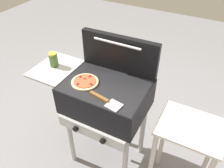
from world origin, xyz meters
TOP-DOWN VIEW (x-y plane):
  - ground_plane at (0.00, 0.00)m, footprint 8.00×8.00m
  - grill at (-0.01, -0.00)m, footprint 0.96×0.53m
  - grill_lid_open at (0.00, 0.21)m, footprint 0.63×0.09m
  - pizza_pepperoni at (-0.15, -0.06)m, footprint 0.21×0.21m
  - sauce_jar at (-0.50, 0.02)m, footprint 0.07×0.07m
  - spatula at (0.08, -0.17)m, footprint 0.27×0.11m
  - prep_table at (0.66, 0.00)m, footprint 0.44×0.36m

SIDE VIEW (x-z plane):
  - ground_plane at x=0.00m, z-range 0.00..0.00m
  - prep_table at x=0.66m, z-range 0.16..0.95m
  - grill at x=-0.01m, z-range 0.31..1.21m
  - spatula at x=0.08m, z-range 0.90..0.92m
  - pizza_pepperoni at x=-0.15m, z-range 0.89..0.93m
  - sauce_jar at x=-0.50m, z-range 0.90..1.02m
  - grill_lid_open at x=0.00m, z-range 0.90..1.20m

